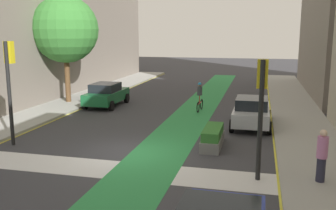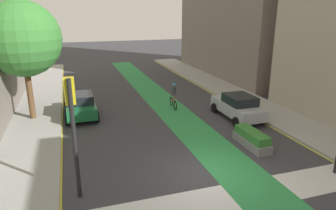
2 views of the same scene
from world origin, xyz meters
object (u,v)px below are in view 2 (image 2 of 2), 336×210
car_silver_right_far (238,106)px  street_tree_near (22,39)px  car_green_left_far (80,105)px  cyclist_in_lane (174,95)px  median_planter (252,139)px  traffic_signal_near_left (72,116)px

car_silver_right_far → street_tree_near: (-12.57, 3.71, 4.28)m
car_green_left_far → cyclist_in_lane: (6.37, -0.23, 0.17)m
street_tree_near → median_planter: 14.26m
car_green_left_far → median_planter: bearing=-42.9°
car_silver_right_far → cyclist_in_lane: 4.61m
car_green_left_far → cyclist_in_lane: bearing=-2.0°
street_tree_near → median_planter: (11.03, -7.74, -4.68)m
car_silver_right_far → car_green_left_far: same height
street_tree_near → cyclist_in_lane: bearing=-2.7°
cyclist_in_lane → car_green_left_far: bearing=178.0°
traffic_signal_near_left → car_green_left_far: 9.56m
car_green_left_far → cyclist_in_lane: cyclist_in_lane is taller
traffic_signal_near_left → street_tree_near: (-2.42, 9.47, 1.91)m
car_silver_right_far → cyclist_in_lane: cyclist_in_lane is taller
traffic_signal_near_left → median_planter: (8.61, 1.73, -2.76)m
car_silver_right_far → median_planter: 4.33m
median_planter → car_silver_right_far: bearing=69.1°
car_green_left_far → car_silver_right_far: bearing=-19.9°
car_green_left_far → street_tree_near: 5.19m
cyclist_in_lane → street_tree_near: bearing=177.3°
cyclist_in_lane → median_planter: 7.51m
traffic_signal_near_left → car_green_left_far: traffic_signal_near_left is taller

